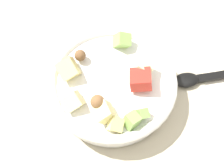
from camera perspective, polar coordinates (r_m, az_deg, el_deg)
The scene contains 4 objects.
ground_plane at distance 0.62m, azimuth -0.75°, elevation -1.93°, with size 2.40×2.40×0.00m, color silver.
placemat at distance 0.62m, azimuth -0.75°, elevation -1.81°, with size 0.42×0.34×0.01m, color #BCB299.
salad_bowl at distance 0.59m, azimuth -0.03°, elevation -0.35°, with size 0.26×0.26×0.10m.
serving_spoon at distance 0.66m, azimuth 17.69°, elevation 1.24°, with size 0.21×0.08×0.01m.
Camera 1 is at (-0.03, 0.28, 0.56)m, focal length 46.53 mm.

